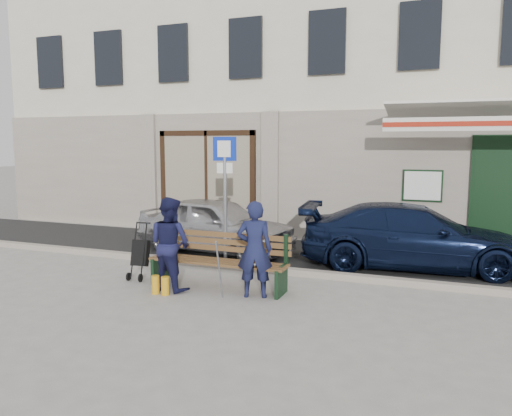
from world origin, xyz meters
The scene contains 11 objects.
ground centered at (0.00, 0.00, 0.00)m, with size 80.00×80.00×0.00m, color #9E9991.
asphalt_lane centered at (0.00, 3.10, 0.01)m, with size 60.00×3.20×0.01m, color #282828.
curb centered at (0.00, 1.50, 0.06)m, with size 60.00×0.18×0.12m, color #9E9384.
building centered at (0.01, 8.45, 4.97)m, with size 20.00×8.27×10.00m.
car_silver centered at (-1.94, 2.78, 0.62)m, with size 1.46×3.63×1.24m, color silver.
car_navy centered at (2.26, 2.84, 0.62)m, with size 1.75×4.30×1.25m, color black.
parking_sign centered at (-1.29, 1.87, 1.69)m, with size 0.47×0.11×2.54m.
bench centered at (-0.74, 0.26, 0.46)m, with size 2.40×1.17×0.98m.
man centered at (0.06, 0.02, 0.77)m, with size 0.56×0.37×1.53m, color #15193B.
woman centered at (-1.39, -0.10, 0.77)m, with size 0.75×0.59×1.55m, color #15163B.
stroller centered at (-2.24, 0.28, 0.45)m, with size 0.32×0.44×1.01m.
Camera 1 is at (2.84, -7.11, 2.42)m, focal length 35.00 mm.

